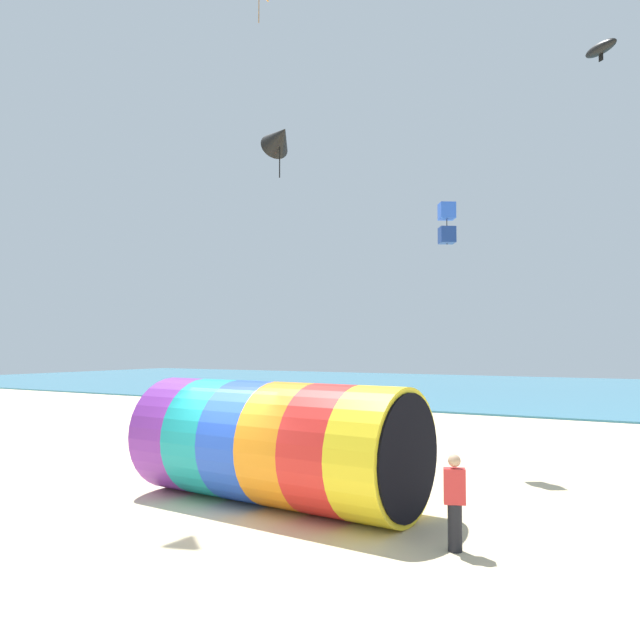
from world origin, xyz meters
TOP-DOWN VIEW (x-y plane):
  - ground_plane at (0.00, 0.00)m, footprint 120.00×120.00m
  - sea at (0.00, 40.87)m, footprint 120.00×40.00m
  - giant_inflatable_tube at (0.73, 1.27)m, footprint 6.67×3.14m
  - kite_handler at (5.07, 0.21)m, footprint 0.41×0.33m
  - kite_black_parafoil at (6.25, 13.53)m, footprint 1.42×1.29m
  - kite_blue_box at (2.46, 7.85)m, footprint 0.63×0.63m
  - kite_black_delta at (-0.68, 3.53)m, footprint 1.27×1.20m

SIDE VIEW (x-z plane):
  - ground_plane at x=0.00m, z-range 0.00..0.00m
  - sea at x=0.00m, z-range 0.00..0.10m
  - kite_handler at x=5.07m, z-range 0.01..1.62m
  - giant_inflatable_tube at x=0.73m, z-range 0.00..2.66m
  - kite_blue_box at x=2.46m, z-range 6.47..7.76m
  - kite_black_delta at x=-0.68m, z-range 8.18..9.75m
  - kite_black_parafoil at x=6.25m, z-range 13.56..14.31m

